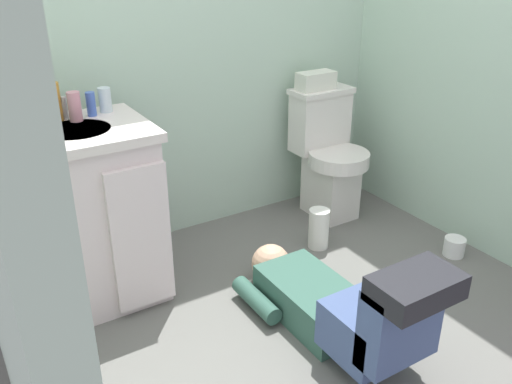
# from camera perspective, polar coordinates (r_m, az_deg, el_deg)

# --- Properties ---
(ground_plane) EXTENTS (2.75, 3.03, 0.04)m
(ground_plane) POSITION_cam_1_polar(r_m,az_deg,el_deg) (2.52, 5.28, -12.96)
(ground_plane) COLOR #63625E
(wall_back) EXTENTS (2.41, 0.08, 2.40)m
(wall_back) POSITION_cam_1_polar(r_m,az_deg,el_deg) (2.92, -6.85, 18.37)
(wall_back) COLOR #B0CBB7
(wall_back) RESTS_ON ground_plane
(toilet) EXTENTS (0.36, 0.46, 0.75)m
(toilet) POSITION_cam_1_polar(r_m,az_deg,el_deg) (3.25, 7.55, 3.82)
(toilet) COLOR silver
(toilet) RESTS_ON ground_plane
(vanity_cabinet) EXTENTS (0.60, 0.53, 0.82)m
(vanity_cabinet) POSITION_cam_1_polar(r_m,az_deg,el_deg) (2.53, -17.13, -2.26)
(vanity_cabinet) COLOR silver
(vanity_cabinet) RESTS_ON ground_plane
(faucet) EXTENTS (0.02, 0.02, 0.10)m
(faucet) POSITION_cam_1_polar(r_m,az_deg,el_deg) (2.50, -19.44, 8.31)
(faucet) COLOR silver
(faucet) RESTS_ON vanity_cabinet
(person_plumber) EXTENTS (0.39, 1.06, 0.52)m
(person_plumber) POSITION_cam_1_polar(r_m,az_deg,el_deg) (2.29, 8.66, -11.60)
(person_plumber) COLOR #33594C
(person_plumber) RESTS_ON ground_plane
(tissue_box) EXTENTS (0.22, 0.11, 0.10)m
(tissue_box) POSITION_cam_1_polar(r_m,az_deg,el_deg) (3.16, 6.30, 11.52)
(tissue_box) COLOR silver
(tissue_box) RESTS_ON toilet
(soap_dispenser) EXTENTS (0.06, 0.06, 0.17)m
(soap_dispenser) POSITION_cam_1_polar(r_m,az_deg,el_deg) (2.45, -23.70, 7.70)
(soap_dispenser) COLOR #339863
(soap_dispenser) RESTS_ON vanity_cabinet
(bottle_green) EXTENTS (0.06, 0.06, 0.10)m
(bottle_green) POSITION_cam_1_polar(r_m,az_deg,el_deg) (2.40, -21.30, 7.44)
(bottle_green) COLOR #4DA04B
(bottle_green) RESTS_ON vanity_cabinet
(bottle_amber) EXTENTS (0.05, 0.05, 0.17)m
(bottle_amber) POSITION_cam_1_polar(r_m,az_deg,el_deg) (2.48, -20.26, 8.86)
(bottle_amber) COLOR #C78931
(bottle_amber) RESTS_ON vanity_cabinet
(bottle_pink) EXTENTS (0.06, 0.06, 0.13)m
(bottle_pink) POSITION_cam_1_polar(r_m,az_deg,el_deg) (2.46, -18.48, 8.49)
(bottle_pink) COLOR pink
(bottle_pink) RESTS_ON vanity_cabinet
(bottle_blue) EXTENTS (0.04, 0.04, 0.11)m
(bottle_blue) POSITION_cam_1_polar(r_m,az_deg,el_deg) (2.51, -16.90, 8.81)
(bottle_blue) COLOR #4060BE
(bottle_blue) RESTS_ON vanity_cabinet
(bottle_clear) EXTENTS (0.06, 0.06, 0.11)m
(bottle_clear) POSITION_cam_1_polar(r_m,az_deg,el_deg) (2.56, -15.55, 9.30)
(bottle_clear) COLOR silver
(bottle_clear) RESTS_ON vanity_cabinet
(paper_towel_roll) EXTENTS (0.11, 0.11, 0.22)m
(paper_towel_roll) POSITION_cam_1_polar(r_m,az_deg,el_deg) (2.96, 6.59, -3.83)
(paper_towel_roll) COLOR white
(paper_towel_roll) RESTS_ON ground_plane
(toilet_paper_roll) EXTENTS (0.11, 0.11, 0.10)m
(toilet_paper_roll) POSITION_cam_1_polar(r_m,az_deg,el_deg) (3.08, 20.06, -5.41)
(toilet_paper_roll) COLOR white
(toilet_paper_roll) RESTS_ON ground_plane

